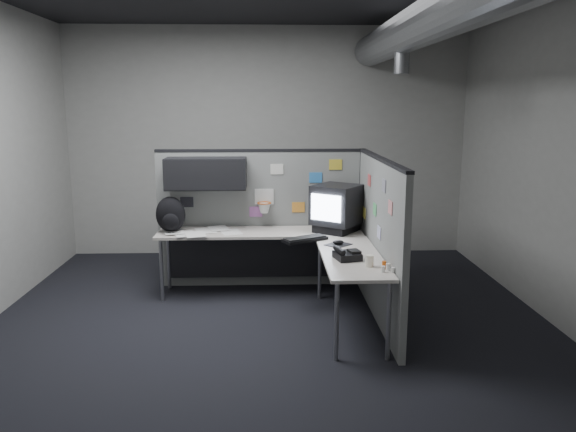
{
  "coord_description": "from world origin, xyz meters",
  "views": [
    {
      "loc": [
        -0.01,
        -5.2,
        2.15
      ],
      "look_at": [
        0.19,
        0.35,
        1.03
      ],
      "focal_mm": 35.0,
      "sensor_mm": 36.0,
      "label": 1
    }
  ],
  "objects_px": {
    "desk": "(282,247)",
    "phone": "(347,255)",
    "keyboard": "(305,239)",
    "backpack": "(171,215)",
    "monitor": "(337,208)"
  },
  "relations": [
    {
      "from": "phone",
      "to": "keyboard",
      "type": "bearing_deg",
      "value": 111.28
    },
    {
      "from": "keyboard",
      "to": "phone",
      "type": "xyz_separation_m",
      "value": [
        0.34,
        -0.72,
        0.02
      ]
    },
    {
      "from": "phone",
      "to": "monitor",
      "type": "bearing_deg",
      "value": 83.91
    },
    {
      "from": "keyboard",
      "to": "phone",
      "type": "bearing_deg",
      "value": -48.87
    },
    {
      "from": "keyboard",
      "to": "monitor",
      "type": "bearing_deg",
      "value": 64.39
    },
    {
      "from": "keyboard",
      "to": "backpack",
      "type": "bearing_deg",
      "value": 178.68
    },
    {
      "from": "desk",
      "to": "keyboard",
      "type": "xyz_separation_m",
      "value": [
        0.23,
        -0.19,
        0.14
      ]
    },
    {
      "from": "keyboard",
      "to": "backpack",
      "type": "xyz_separation_m",
      "value": [
        -1.47,
        0.46,
        0.18
      ]
    },
    {
      "from": "phone",
      "to": "backpack",
      "type": "xyz_separation_m",
      "value": [
        -1.81,
        1.18,
        0.15
      ]
    },
    {
      "from": "phone",
      "to": "backpack",
      "type": "height_order",
      "value": "backpack"
    },
    {
      "from": "monitor",
      "to": "phone",
      "type": "bearing_deg",
      "value": -101.3
    },
    {
      "from": "desk",
      "to": "phone",
      "type": "relative_size",
      "value": 8.26
    },
    {
      "from": "desk",
      "to": "monitor",
      "type": "height_order",
      "value": "monitor"
    },
    {
      "from": "keyboard",
      "to": "phone",
      "type": "height_order",
      "value": "phone"
    },
    {
      "from": "monitor",
      "to": "phone",
      "type": "xyz_separation_m",
      "value": [
        -0.04,
        -1.15,
        -0.23
      ]
    }
  ]
}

